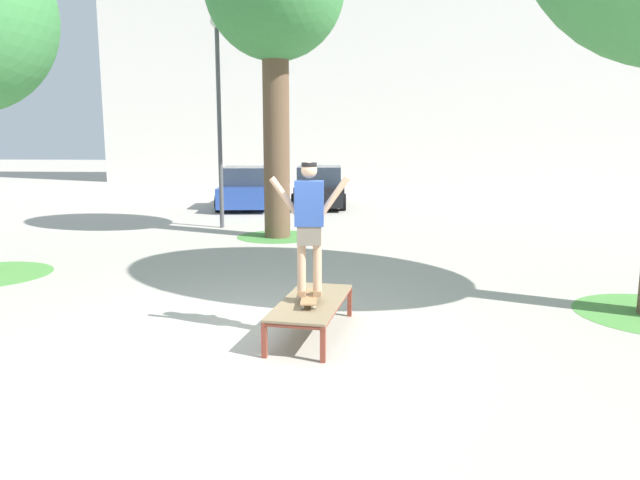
{
  "coord_description": "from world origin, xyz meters",
  "views": [
    {
      "loc": [
        1.34,
        -7.52,
        2.54
      ],
      "look_at": [
        0.67,
        1.43,
        1.0
      ],
      "focal_mm": 33.51,
      "sensor_mm": 36.0,
      "label": 1
    }
  ],
  "objects_px": {
    "skate_box": "(311,304)",
    "car_blue": "(246,189)",
    "skateboard": "(310,297)",
    "car_black": "(319,188)",
    "skater": "(309,220)",
    "light_post": "(218,90)"
  },
  "relations": [
    {
      "from": "skateboard",
      "to": "light_post",
      "type": "xyz_separation_m",
      "value": [
        -3.37,
        9.31,
        3.29
      ]
    },
    {
      "from": "skateboard",
      "to": "skater",
      "type": "xyz_separation_m",
      "value": [
        -0.0,
        0.0,
        0.99
      ]
    },
    {
      "from": "car_black",
      "to": "light_post",
      "type": "bearing_deg",
      "value": -113.31
    },
    {
      "from": "skater",
      "to": "light_post",
      "type": "relative_size",
      "value": 0.29
    },
    {
      "from": "skateboard",
      "to": "car_blue",
      "type": "height_order",
      "value": "car_blue"
    },
    {
      "from": "skater",
      "to": "car_blue",
      "type": "height_order",
      "value": "skater"
    },
    {
      "from": "car_black",
      "to": "light_post",
      "type": "relative_size",
      "value": 0.74
    },
    {
      "from": "skater",
      "to": "car_black",
      "type": "distance_m",
      "value": 14.88
    },
    {
      "from": "car_blue",
      "to": "light_post",
      "type": "height_order",
      "value": "light_post"
    },
    {
      "from": "skate_box",
      "to": "car_blue",
      "type": "bearing_deg",
      "value": 104.51
    },
    {
      "from": "skateboard",
      "to": "car_black",
      "type": "relative_size",
      "value": 0.19
    },
    {
      "from": "skate_box",
      "to": "car_blue",
      "type": "xyz_separation_m",
      "value": [
        -3.64,
        14.07,
        0.28
      ]
    },
    {
      "from": "skate_box",
      "to": "skateboard",
      "type": "distance_m",
      "value": 0.16
    },
    {
      "from": "light_post",
      "to": "car_black",
      "type": "bearing_deg",
      "value": 66.69
    },
    {
      "from": "skate_box",
      "to": "car_black",
      "type": "xyz_separation_m",
      "value": [
        -1.01,
        14.72,
        0.28
      ]
    },
    {
      "from": "car_black",
      "to": "skate_box",
      "type": "bearing_deg",
      "value": -86.08
    },
    {
      "from": "skate_box",
      "to": "car_black",
      "type": "distance_m",
      "value": 14.76
    },
    {
      "from": "car_black",
      "to": "light_post",
      "type": "xyz_separation_m",
      "value": [
        -2.38,
        -5.52,
        3.13
      ]
    },
    {
      "from": "skater",
      "to": "skateboard",
      "type": "bearing_deg",
      "value": -87.25
    },
    {
      "from": "car_black",
      "to": "car_blue",
      "type": "bearing_deg",
      "value": -166.13
    },
    {
      "from": "skate_box",
      "to": "car_blue",
      "type": "height_order",
      "value": "car_blue"
    },
    {
      "from": "skate_box",
      "to": "light_post",
      "type": "xyz_separation_m",
      "value": [
        -3.39,
        9.21,
        3.41
      ]
    }
  ]
}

